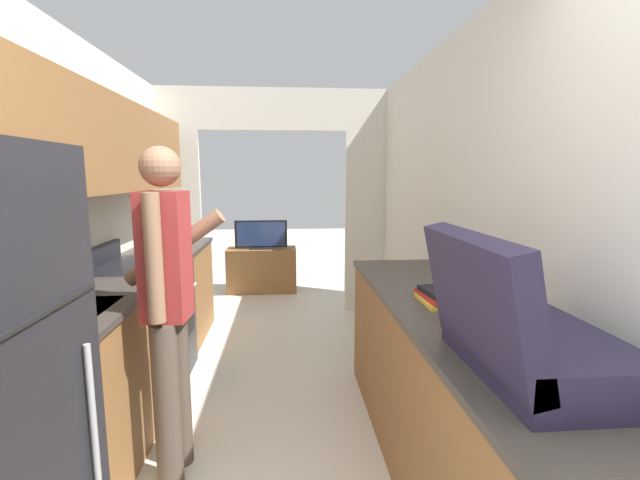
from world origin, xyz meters
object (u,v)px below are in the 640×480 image
(book_stack, at_px, (444,296))
(tv_cabinet, at_px, (262,270))
(suitcase, at_px, (518,333))
(television, at_px, (261,235))
(knife, at_px, (152,250))
(person, at_px, (168,305))
(range_oven, at_px, (143,323))

(book_stack, height_order, tv_cabinet, book_stack)
(suitcase, distance_m, book_stack, 0.80)
(television, relative_size, knife, 2.01)
(person, relative_size, suitcase, 2.56)
(suitcase, bearing_deg, tv_cabinet, 103.72)
(suitcase, bearing_deg, knife, 127.59)
(person, distance_m, book_stack, 1.40)
(suitcase, bearing_deg, book_stack, 85.94)
(tv_cabinet, bearing_deg, suitcase, -76.28)
(range_oven, bearing_deg, suitcase, -45.93)
(knife, bearing_deg, person, -58.62)
(suitcase, bearing_deg, person, 147.97)
(person, bearing_deg, tv_cabinet, -0.05)
(person, distance_m, knife, 1.75)
(person, height_order, knife, person)
(person, xyz_separation_m, tv_cabinet, (0.26, 3.60, -0.62))
(book_stack, distance_m, television, 3.79)
(suitcase, relative_size, television, 0.96)
(book_stack, xyz_separation_m, television, (-1.14, 3.61, -0.17))
(range_oven, distance_m, television, 2.64)
(book_stack, relative_size, tv_cabinet, 0.33)
(book_stack, height_order, television, book_stack)
(book_stack, distance_m, tv_cabinet, 3.88)
(suitcase, height_order, book_stack, suitcase)
(television, bearing_deg, tv_cabinet, 90.00)
(range_oven, relative_size, suitcase, 1.58)
(person, bearing_deg, television, -0.10)
(book_stack, bearing_deg, person, 177.97)
(knife, bearing_deg, tv_cabinet, 79.13)
(range_oven, relative_size, knife, 3.05)
(tv_cabinet, height_order, television, television)
(range_oven, xyz_separation_m, person, (0.49, -1.05, 0.46))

